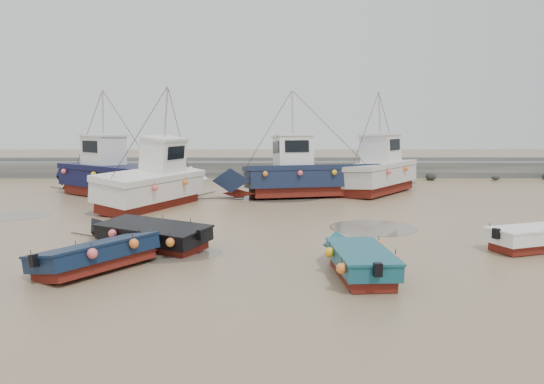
{
  "coord_description": "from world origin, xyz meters",
  "views": [
    {
      "loc": [
        1.98,
        -19.87,
        4.56
      ],
      "look_at": [
        2.14,
        2.99,
        1.4
      ],
      "focal_mm": 35.0,
      "sensor_mm": 36.0,
      "label": 1
    }
  ],
  "objects": [
    {
      "name": "puddle_b",
      "position": [
        6.4,
        2.01,
        0.0
      ],
      "size": [
        3.71,
        3.71,
        0.01
      ],
      "primitive_type": "cylinder",
      "color": "#5F574B",
      "rests_on": "ground"
    },
    {
      "name": "puddle_d",
      "position": [
        2.55,
        11.46,
        0.0
      ],
      "size": [
        5.66,
        5.66,
        0.01
      ],
      "primitive_type": "cylinder",
      "color": "#5F574B",
      "rests_on": "ground"
    },
    {
      "name": "dinghy_4",
      "position": [
        -2.45,
        -1.13,
        0.54
      ],
      "size": [
        6.04,
        4.1,
        1.43
      ],
      "rotation": [
        0.0,
        0.0,
        1.03
      ],
      "color": "maroon",
      "rests_on": "ground"
    },
    {
      "name": "puddle_a",
      "position": [
        -1.72,
        -2.22,
        0.0
      ],
      "size": [
        4.23,
        4.23,
        0.01
      ],
      "primitive_type": "cylinder",
      "color": "#5F574B",
      "rests_on": "ground"
    },
    {
      "name": "person",
      "position": [
        -5.64,
        7.54,
        0.0
      ],
      "size": [
        0.71,
        0.62,
        1.64
      ],
      "primitive_type": "imported",
      "rotation": [
        0.0,
        0.0,
        3.6
      ],
      "color": "#1B1D39",
      "rests_on": "ground"
    },
    {
      "name": "dinghy_1",
      "position": [
        -3.0,
        -3.93,
        0.55
      ],
      "size": [
        4.24,
        5.38,
        1.43
      ],
      "rotation": [
        0.0,
        0.0,
        -0.63
      ],
      "color": "maroon",
      "rests_on": "ground"
    },
    {
      "name": "cabin_boat_3",
      "position": [
        9.02,
        13.04,
        1.36
      ],
      "size": [
        6.91,
        8.54,
        6.22
      ],
      "rotation": [
        0.0,
        0.0,
        -0.65
      ],
      "color": "maroon",
      "rests_on": "ground"
    },
    {
      "name": "cabin_boat_0",
      "position": [
        -7.6,
        11.55,
        1.32
      ],
      "size": [
        9.41,
        7.57,
        6.22
      ],
      "rotation": [
        0.0,
        0.0,
        0.92
      ],
      "color": "maroon",
      "rests_on": "ground"
    },
    {
      "name": "seawall",
      "position": [
        0.05,
        21.99,
        0.63
      ],
      "size": [
        60.0,
        4.92,
        1.5
      ],
      "color": "slate",
      "rests_on": "ground"
    },
    {
      "name": "ground",
      "position": [
        0.0,
        0.0,
        0.0
      ],
      "size": [
        120.0,
        120.0,
        0.0
      ],
      "primitive_type": "plane",
      "color": "#8F7653",
      "rests_on": "ground"
    },
    {
      "name": "dinghy_2",
      "position": [
        4.64,
        -4.66,
        0.56
      ],
      "size": [
        2.07,
        5.57,
        1.43
      ],
      "rotation": [
        0.0,
        0.0,
        0.07
      ],
      "color": "maroon",
      "rests_on": "ground"
    },
    {
      "name": "puddle_c",
      "position": [
        -10.38,
        4.94,
        0.0
      ],
      "size": [
        3.97,
        3.97,
        0.01
      ],
      "primitive_type": "cylinder",
      "color": "#5F574B",
      "rests_on": "ground"
    },
    {
      "name": "cabin_boat_1",
      "position": [
        -3.89,
        7.72,
        1.36
      ],
      "size": [
        5.4,
        9.21,
        6.22
      ],
      "rotation": [
        0.0,
        0.0,
        -0.45
      ],
      "color": "maroon",
      "rests_on": "ground"
    },
    {
      "name": "cabin_boat_2",
      "position": [
        3.87,
        11.09,
        1.31
      ],
      "size": [
        10.94,
        4.46,
        6.22
      ],
      "rotation": [
        0.0,
        0.0,
        1.77
      ],
      "color": "maroon",
      "rests_on": "ground"
    }
  ]
}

